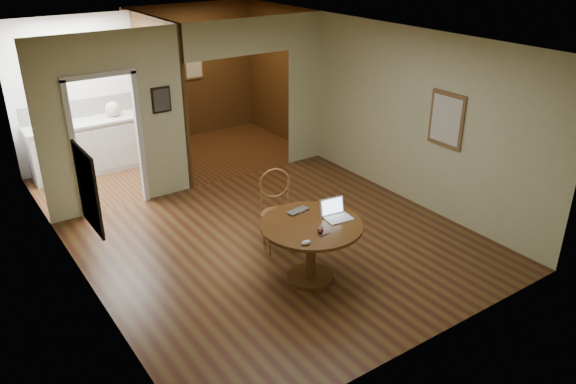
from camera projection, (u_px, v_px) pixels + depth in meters
floor at (284, 246)px, 7.75m from camera, size 5.00×5.00×0.00m
room_shell at (156, 109)px, 9.29m from camera, size 5.20×7.50×5.00m
dining_table at (311, 238)px, 6.78m from camera, size 1.24×1.24×0.77m
chair at (277, 205)px, 7.52m from camera, size 0.59×0.59×1.11m
open_laptop at (335, 213)px, 6.83m from camera, size 0.35×0.32×0.23m
closed_laptop at (300, 212)px, 6.95m from camera, size 0.32×0.23×0.02m
mouse at (306, 242)px, 6.24m from camera, size 0.12×0.07×0.05m
wine_glass at (320, 230)px, 6.47m from camera, size 0.08×0.08×0.09m
pen at (324, 235)px, 6.43m from camera, size 0.15×0.03×0.01m
kitchen_cabinet at (89, 147)px, 10.00m from camera, size 2.06×0.60×0.94m
grocery_bag at (113, 109)px, 10.00m from camera, size 0.33×0.31×0.28m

